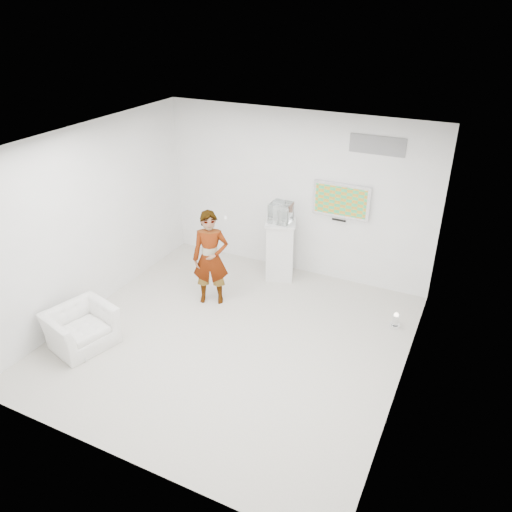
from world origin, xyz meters
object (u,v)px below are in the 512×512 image
at_px(floor_uplight, 396,320).
at_px(tv, 341,200).
at_px(person, 211,258).
at_px(armchair, 81,328).
at_px(pedestal, 280,249).

bearing_deg(floor_uplight, tv, 141.48).
bearing_deg(person, armchair, -144.97).
bearing_deg(pedestal, armchair, -119.90).
bearing_deg(floor_uplight, person, -169.19).
distance_m(person, floor_uplight, 3.12).
distance_m(armchair, floor_uplight, 4.80).
height_order(armchair, pedestal, pedestal).
height_order(person, armchair, person).
relative_size(pedestal, floor_uplight, 4.32).
bearing_deg(tv, armchair, -128.44).
height_order(tv, armchair, tv).
bearing_deg(floor_uplight, pedestal, 162.75).
xyz_separation_m(pedestal, floor_uplight, (2.29, -0.71, -0.42)).
bearing_deg(person, pedestal, 37.38).
relative_size(person, armchair, 1.81).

